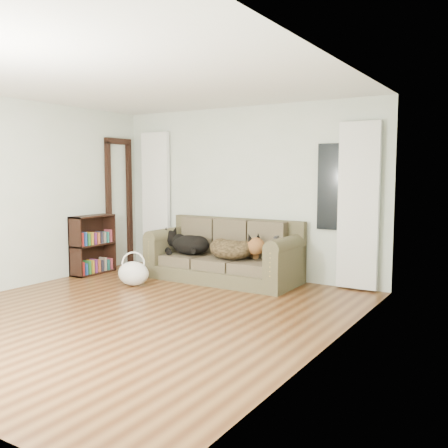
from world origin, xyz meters
The scene contains 15 objects.
floor centered at (0.00, 0.00, 0.00)m, with size 5.00×5.00×0.00m, color #462510.
ceiling centered at (0.00, 0.00, 2.60)m, with size 5.00×5.00×0.00m, color white.
wall_back centered at (0.00, 2.50, 1.30)m, with size 4.50×0.04×2.60m, color silver.
wall_left centered at (-2.25, 0.00, 1.30)m, with size 0.04×5.00×2.60m, color silver.
wall_right centered at (2.25, 0.00, 1.30)m, with size 0.04×5.00×2.60m, color silver.
curtain_left centered at (-1.70, 2.42, 1.15)m, with size 0.55×0.08×2.25m, color white.
curtain_right centered at (1.80, 2.42, 1.15)m, with size 0.55×0.08×2.25m, color white.
window_pane centered at (1.45, 2.47, 1.40)m, with size 0.50×0.03×1.20m, color black.
door_casing centered at (-2.20, 2.05, 1.05)m, with size 0.07×0.60×2.10m, color black.
sofa centered at (-0.08, 1.97, 0.45)m, with size 2.27×0.98×0.93m, color black.
dog_black_lab centered at (-0.69, 1.94, 0.48)m, with size 0.72×0.50×0.30m, color black.
dog_shepherd centered at (0.15, 1.90, 0.49)m, with size 0.71×0.50×0.31m, color black.
tv_remote centered at (0.87, 1.84, 0.73)m, with size 0.05×0.18×0.02m, color black.
tote_bag centered at (-0.97, 1.02, 0.16)m, with size 0.47×0.36×0.34m, color silver.
bookshelf centered at (-2.09, 1.32, 0.50)m, with size 0.28×0.74×0.93m, color black.
Camera 1 is at (3.79, -4.22, 1.60)m, focal length 40.00 mm.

